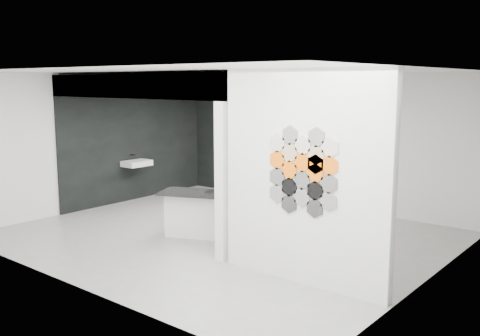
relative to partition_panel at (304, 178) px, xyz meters
name	(u,v)px	position (x,y,z in m)	size (l,w,h in m)	color
floor	(225,235)	(-2.23, 1.00, -1.40)	(7.00, 6.00, 0.01)	slate
partition_panel	(304,178)	(0.00, 0.00, 0.00)	(2.45, 0.15, 2.80)	silver
bay_clad_back	(266,146)	(-3.52, 3.97, -0.22)	(4.40, 0.04, 2.35)	black
bay_clad_left	(137,147)	(-5.70, 2.00, -0.22)	(0.04, 4.00, 2.35)	black
bulkhead	(207,86)	(-3.52, 2.00, 1.15)	(4.40, 4.00, 0.40)	silver
corner_column	(222,182)	(-1.41, 0.00, -0.22)	(0.16, 0.16, 2.35)	silver
fascia_beam	(130,86)	(-3.52, 0.08, 1.15)	(4.40, 0.16, 0.40)	silver
wall_basin	(137,163)	(-5.46, 1.80, -0.55)	(0.40, 0.60, 0.12)	silver
display_shelf	(267,141)	(-3.43, 3.87, -0.10)	(3.00, 0.15, 0.04)	black
kitchen_island	(205,213)	(-2.44, 0.74, -1.00)	(1.62, 1.19, 1.19)	silver
stockpot	(223,133)	(-4.73, 3.87, 0.01)	(0.21, 0.21, 0.17)	black
kettle	(312,141)	(-2.25, 3.87, 0.00)	(0.18, 0.18, 0.15)	black
glass_bowl	(319,142)	(-2.08, 3.87, -0.02)	(0.16, 0.16, 0.11)	gray
glass_vase	(319,142)	(-2.08, 3.87, -0.02)	(0.09, 0.09, 0.12)	gray
bottle_dark	(262,137)	(-3.56, 3.87, -0.01)	(0.05, 0.05, 0.14)	black
utensil_cup	(244,137)	(-4.08, 3.87, -0.03)	(0.07, 0.07, 0.09)	black
hex_tile_cluster	(303,171)	(0.03, -0.09, 0.10)	(1.04, 0.02, 1.16)	silver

